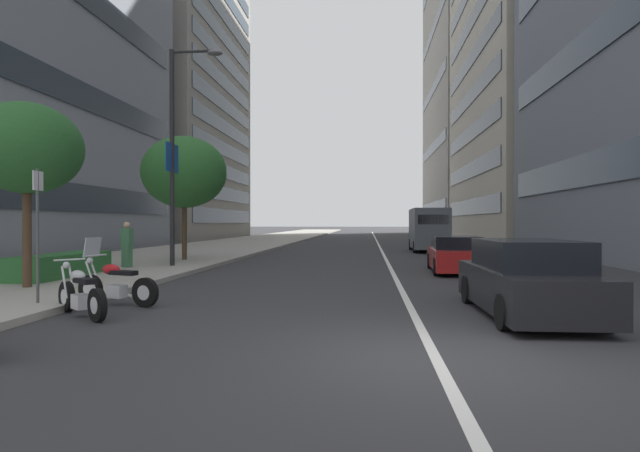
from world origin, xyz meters
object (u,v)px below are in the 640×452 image
Objects in this scene: street_tree_mid_sidewalk at (184,172)px; street_lamp_with_banners at (179,138)px; pedestrian_on_plaza at (127,244)px; car_approaching_light at (456,255)px; parking_sign_by_curb at (38,223)px; motorcycle_nearest_camera at (116,285)px; car_mid_block_traffic at (527,280)px; motorcycle_second_in_row at (81,295)px; street_tree_far_plaza at (27,149)px; delivery_van_ahead at (429,229)px.

street_lamp_with_banners is at bearing -163.16° from street_tree_mid_sidewalk.
pedestrian_on_plaza is at bearing 116.92° from street_lamp_with_banners.
car_approaching_light is at bearing -90.74° from street_lamp_with_banners.
parking_sign_by_curb reaches higher than pedestrian_on_plaza.
pedestrian_on_plaza is at bearing 169.11° from street_tree_mid_sidewalk.
motorcycle_nearest_camera is 2.03m from parking_sign_by_curb.
car_mid_block_traffic is 14.21m from street_lamp_with_banners.
car_mid_block_traffic is at bearing -106.68° from pedestrian_on_plaza.
motorcycle_second_in_row is at bearing -115.13° from parking_sign_by_curb.
street_tree_far_plaza reaches higher than car_approaching_light.
delivery_van_ahead is 24.61m from parking_sign_by_curb.
car_approaching_light is at bearing -61.48° from street_tree_far_plaza.
street_tree_far_plaza is at bearing 176.49° from street_tree_mid_sidewalk.
delivery_van_ahead is 1.87× the size of parking_sign_by_curb.
pedestrian_on_plaza is at bearing 14.35° from parking_sign_by_curb.
motorcycle_nearest_camera is 8.63m from car_mid_block_traffic.
motorcycle_nearest_camera reaches higher than car_approaching_light.
street_tree_far_plaza is 2.82× the size of pedestrian_on_plaza.
motorcycle_nearest_camera is 11.92m from car_approaching_light.
delivery_van_ahead is 18.93m from pedestrian_on_plaza.
street_tree_far_plaza reaches higher than parking_sign_by_curb.
pedestrian_on_plaza is (8.78, 3.39, 0.59)m from motorcycle_second_in_row.
pedestrian_on_plaza is (5.78, 0.16, -2.71)m from street_tree_far_plaza.
motorcycle_second_in_row is at bearing -169.94° from street_lamp_with_banners.
car_mid_block_traffic is at bearing -100.23° from street_tree_far_plaza.
street_lamp_with_banners is (-13.17, 11.03, 3.63)m from delivery_van_ahead.
car_mid_block_traffic is 0.53× the size of street_lamp_with_banners.
car_mid_block_traffic is 0.93× the size of street_tree_far_plaza.
car_mid_block_traffic reaches higher than motorcycle_nearest_camera.
pedestrian_on_plaza reaches higher than motorcycle_nearest_camera.
pedestrian_on_plaza is at bearing -29.99° from motorcycle_second_in_row.
pedestrian_on_plaza is (-0.85, 1.68, -4.05)m from street_lamp_with_banners.
motorcycle_second_in_row is 12.90m from car_approaching_light.
delivery_van_ahead reaches higher than car_approaching_light.
car_approaching_light is 12.29m from street_tree_mid_sidewalk.
car_approaching_light is (8.63, -0.13, -0.08)m from car_mid_block_traffic.
motorcycle_second_in_row is 8.64m from car_mid_block_traffic.
street_lamp_with_banners is at bearing 48.92° from car_mid_block_traffic.
street_lamp_with_banners reaches higher than motorcycle_second_in_row.
parking_sign_by_curb is at bearing 155.30° from delivery_van_ahead.
street_tree_mid_sidewalk reaches higher than delivery_van_ahead.
delivery_van_ahead is (22.81, -9.32, 1.01)m from motorcycle_second_in_row.
delivery_van_ahead reaches higher than car_mid_block_traffic.
delivery_van_ahead is at bearing -32.36° from street_tree_far_plaza.
street_tree_mid_sidewalk reaches higher than street_tree_far_plaza.
delivery_van_ahead is at bearing -39.93° from street_lamp_with_banners.
car_approaching_light is at bearing 178.31° from delivery_van_ahead.
street_tree_mid_sidewalk reaches higher than car_mid_block_traffic.
parking_sign_by_curb is 12.37m from street_tree_mid_sidewalk.
car_approaching_light is 1.54× the size of parking_sign_by_curb.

